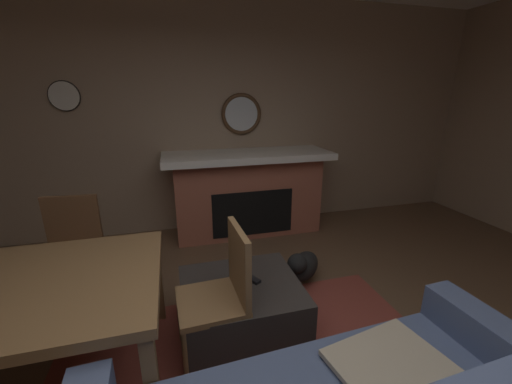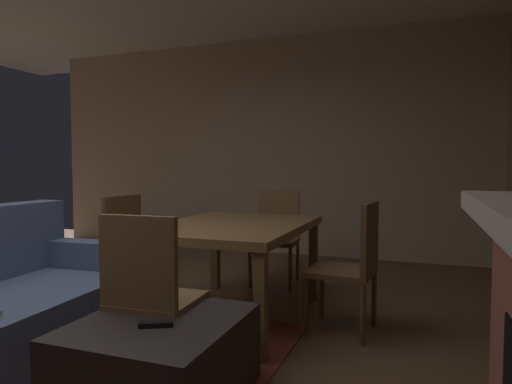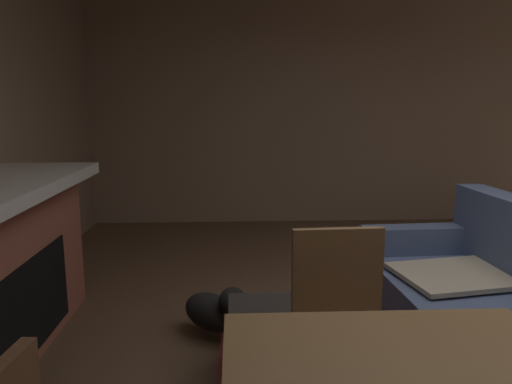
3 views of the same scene
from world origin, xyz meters
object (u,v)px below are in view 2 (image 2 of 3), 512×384
(ottoman_coffee_table, at_px, (160,361))
(dining_table, at_px, (233,233))
(dining_chair_south, at_px, (354,260))
(dining_chair_north, at_px, (132,244))
(tv_remote, at_px, (156,324))
(dining_chair_east, at_px, (276,231))
(dining_chair_west, at_px, (149,289))
(potted_plant, at_px, (156,241))

(ottoman_coffee_table, relative_size, dining_table, 0.57)
(dining_chair_south, bearing_deg, dining_chair_north, 89.49)
(dining_chair_north, xyz_separation_m, dining_chair_south, (-0.02, -1.86, 0.00))
(tv_remote, relative_size, dining_chair_east, 0.17)
(tv_remote, relative_size, dining_chair_west, 0.17)
(dining_chair_east, bearing_deg, dining_chair_south, -140.92)
(dining_chair_east, relative_size, dining_chair_west, 1.00)
(dining_chair_east, relative_size, dining_chair_south, 1.00)
(dining_chair_north, relative_size, dining_chair_south, 1.00)
(dining_table, bearing_deg, potted_plant, 47.25)
(dining_chair_north, bearing_deg, dining_table, -90.53)
(dining_table, bearing_deg, ottoman_coffee_table, -173.03)
(dining_chair_east, bearing_deg, tv_remote, -175.37)
(ottoman_coffee_table, distance_m, dining_table, 1.38)
(dining_chair_north, bearing_deg, dining_chair_east, -38.98)
(ottoman_coffee_table, relative_size, dining_chair_south, 0.93)
(dining_chair_east, relative_size, potted_plant, 2.03)
(dining_chair_west, bearing_deg, dining_table, 0.21)
(dining_chair_south, height_order, dining_chair_west, same)
(dining_chair_north, relative_size, dining_chair_west, 1.00)
(dining_table, bearing_deg, dining_chair_west, -179.79)
(dining_chair_north, height_order, potted_plant, dining_chair_north)
(ottoman_coffee_table, xyz_separation_m, dining_chair_south, (1.29, -0.77, 0.31))
(potted_plant, bearing_deg, dining_table, -132.75)
(potted_plant, bearing_deg, dining_chair_north, -153.38)
(ottoman_coffee_table, bearing_deg, dining_chair_south, -31.03)
(dining_table, relative_size, dining_chair_west, 1.63)
(dining_chair_south, bearing_deg, potted_plant, 58.89)
(ottoman_coffee_table, relative_size, potted_plant, 1.88)
(potted_plant, bearing_deg, ottoman_coffee_table, -146.88)
(dining_chair_south, bearing_deg, dining_chair_west, 140.92)
(tv_remote, distance_m, dining_chair_south, 1.56)
(tv_remote, xyz_separation_m, dining_chair_south, (1.38, -0.74, 0.09))
(dining_table, bearing_deg, tv_remote, -171.90)
(dining_chair_west, bearing_deg, potted_plant, 32.23)
(dining_table, distance_m, potted_plant, 2.39)
(dining_chair_west, bearing_deg, dining_chair_north, 38.93)
(dining_table, distance_m, dining_chair_south, 0.94)
(ottoman_coffee_table, relative_size, tv_remote, 5.38)
(dining_table, relative_size, dining_chair_north, 1.63)
(dining_table, xyz_separation_m, dining_chair_north, (0.01, 0.93, -0.14))
(dining_table, relative_size, dining_chair_east, 1.63)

